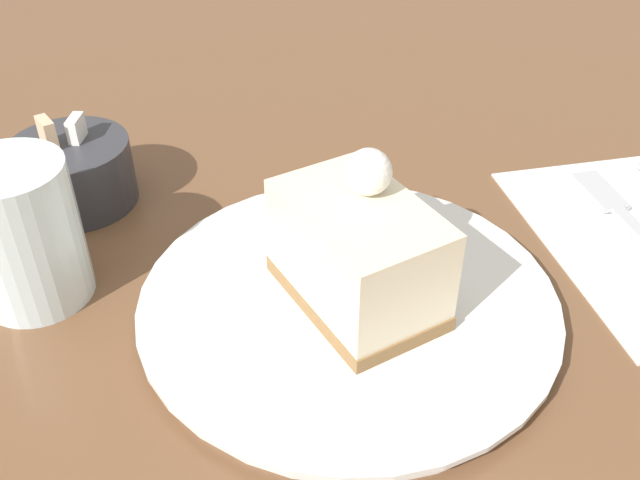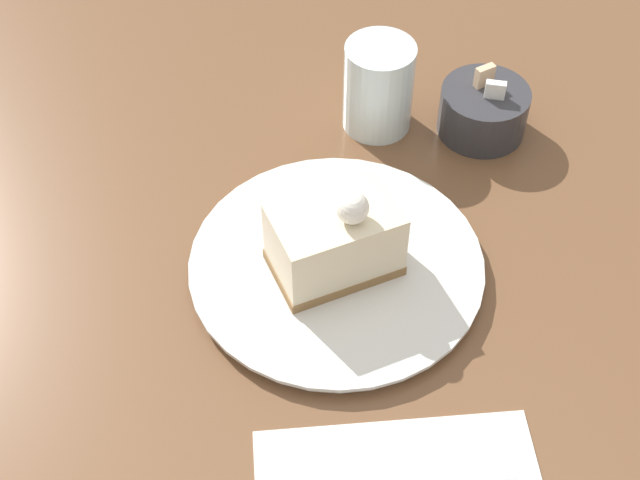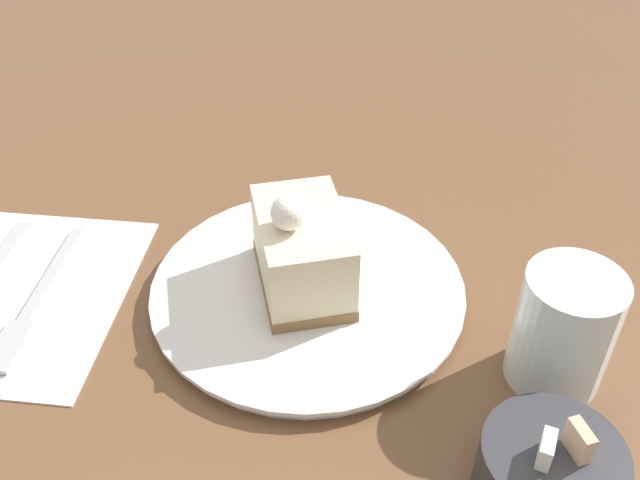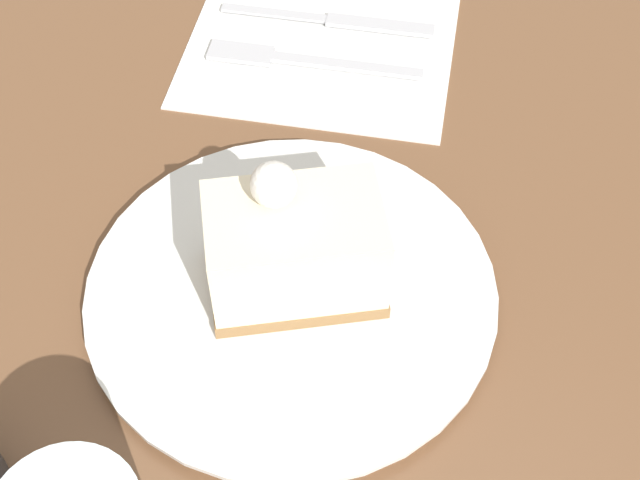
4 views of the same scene
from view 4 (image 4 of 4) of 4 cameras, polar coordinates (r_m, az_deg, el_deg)
name	(u,v)px [view 4 (image 4 of 4)]	position (r m, az deg, el deg)	size (l,w,h in m)	color
ground_plane	(280,282)	(0.59, -2.60, -2.68)	(4.00, 4.00, 0.00)	brown
plate	(291,293)	(0.57, -1.84, -3.39)	(0.26, 0.26, 0.01)	silver
cake_slice	(294,248)	(0.54, -1.66, -0.50)	(0.09, 0.12, 0.10)	olive
napkin	(321,43)	(0.75, 0.06, 12.47)	(0.22, 0.24, 0.00)	white
fork	(295,59)	(0.73, -1.61, 11.48)	(0.04, 0.17, 0.00)	#B2B2B7
knife	(347,22)	(0.76, 1.73, 13.80)	(0.03, 0.18, 0.00)	#B2B2B7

